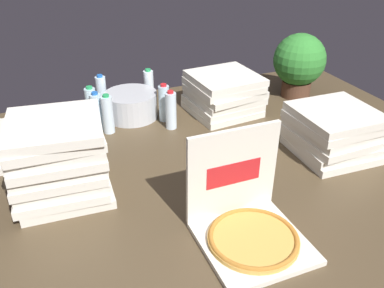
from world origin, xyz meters
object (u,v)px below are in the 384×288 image
at_px(ice_bucket, 131,105).
at_px(potted_plant, 299,62).
at_px(pizza_stack_right_near, 333,132).
at_px(water_bottle_0, 149,87).
at_px(pizza_stack_right_far, 58,158).
at_px(water_bottle_1, 97,112).
at_px(water_bottle_6, 108,114).
at_px(water_bottle_5, 164,103).
at_px(water_bottle_3, 91,106).
at_px(pizza_stack_center_near, 39,140).
at_px(water_bottle_2, 171,110).
at_px(pizza_stack_left_mid, 224,94).
at_px(water_bottle_4, 102,93).
at_px(open_pizza_box, 247,221).

xyz_separation_m(ice_bucket, potted_plant, (1.20, -0.11, 0.17)).
relative_size(pizza_stack_right_near, water_bottle_0, 1.82).
distance_m(pizza_stack_right_near, water_bottle_0, 1.27).
height_order(pizza_stack_right_far, water_bottle_1, pizza_stack_right_far).
bearing_deg(water_bottle_0, water_bottle_6, -137.30).
bearing_deg(water_bottle_6, pizza_stack_right_far, -122.45).
relative_size(water_bottle_5, water_bottle_6, 1.00).
relative_size(water_bottle_3, water_bottle_5, 1.00).
height_order(pizza_stack_center_near, water_bottle_5, water_bottle_5).
xyz_separation_m(water_bottle_2, water_bottle_3, (-0.44, 0.26, 0.00)).
distance_m(pizza_stack_center_near, potted_plant, 1.80).
height_order(pizza_stack_right_far, potted_plant, potted_plant).
bearing_deg(water_bottle_1, pizza_stack_center_near, -160.21).
bearing_deg(pizza_stack_center_near, water_bottle_1, 19.79).
relative_size(water_bottle_1, water_bottle_6, 1.00).
height_order(pizza_stack_right_far, pizza_stack_left_mid, pizza_stack_right_far).
bearing_deg(pizza_stack_center_near, water_bottle_3, 33.96).
distance_m(pizza_stack_center_near, ice_bucket, 0.64).
relative_size(pizza_stack_right_far, ice_bucket, 1.40).
bearing_deg(water_bottle_3, potted_plant, -4.72).
bearing_deg(pizza_stack_right_near, potted_plant, 69.26).
relative_size(water_bottle_3, water_bottle_4, 1.00).
bearing_deg(ice_bucket, water_bottle_6, -139.82).
relative_size(pizza_stack_right_near, pizza_stack_center_near, 0.96).
distance_m(water_bottle_1, water_bottle_2, 0.45).
xyz_separation_m(pizza_stack_right_far, water_bottle_6, (0.34, 0.53, -0.07)).
distance_m(water_bottle_1, water_bottle_4, 0.29).
height_order(pizza_stack_left_mid, water_bottle_6, pizza_stack_left_mid).
bearing_deg(water_bottle_4, water_bottle_5, -43.09).
relative_size(pizza_stack_right_far, pizza_stack_center_near, 1.01).
distance_m(pizza_stack_left_mid, water_bottle_3, 0.86).
bearing_deg(pizza_stack_right_near, pizza_stack_center_near, 156.90).
bearing_deg(open_pizza_box, ice_bucket, 96.04).
relative_size(water_bottle_3, potted_plant, 0.54).
bearing_deg(water_bottle_5, ice_bucket, 145.71).
relative_size(water_bottle_2, water_bottle_3, 1.00).
relative_size(pizza_stack_center_near, water_bottle_4, 1.90).
xyz_separation_m(water_bottle_3, water_bottle_5, (0.43, -0.13, 0.00)).
xyz_separation_m(pizza_stack_right_far, water_bottle_5, (0.71, 0.57, -0.07)).
relative_size(pizza_stack_right_near, water_bottle_2, 1.82).
relative_size(ice_bucket, water_bottle_4, 1.37).
distance_m(water_bottle_4, water_bottle_6, 0.34).
relative_size(open_pizza_box, water_bottle_3, 1.77).
distance_m(pizza_stack_left_mid, water_bottle_0, 0.53).
relative_size(pizza_stack_left_mid, water_bottle_2, 1.91).
bearing_deg(ice_bucket, pizza_stack_center_near, -159.52).
xyz_separation_m(pizza_stack_center_near, water_bottle_2, (0.78, -0.02, 0.05)).
bearing_deg(potted_plant, water_bottle_2, -172.35).
height_order(ice_bucket, water_bottle_3, water_bottle_3).
bearing_deg(ice_bucket, water_bottle_4, 128.80).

